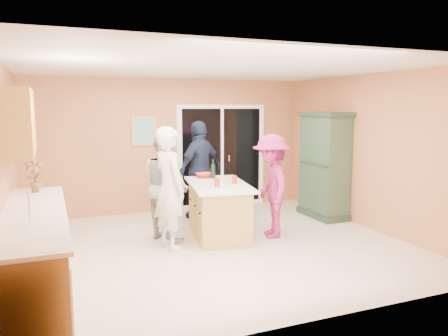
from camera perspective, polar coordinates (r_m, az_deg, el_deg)
name	(u,v)px	position (r m, az deg, el deg)	size (l,w,h in m)	color
floor	(217,246)	(6.59, -0.90, -10.13)	(5.50, 5.50, 0.00)	silver
ceiling	(217,67)	(6.30, -0.95, 13.00)	(5.50, 5.00, 0.10)	silver
wall_back	(172,145)	(8.68, -6.85, 2.95)	(5.50, 0.10, 2.60)	#EF9B62
wall_front	(314,189)	(4.10, 11.70, -2.65)	(5.50, 0.10, 2.60)	#EF9B62
wall_left	(6,169)	(5.92, -26.61, -0.12)	(0.10, 5.00, 2.60)	#EF9B62
wall_right	(370,152)	(7.73, 18.48, 1.99)	(0.10, 5.00, 2.60)	#EF9B62
left_cabinet_run	(35,260)	(5.06, -23.50, -10.94)	(0.65, 3.05, 1.24)	tan
upper_cabinets	(18,122)	(5.67, -25.36, 5.47)	(0.35, 1.60, 0.75)	tan
sliding_door	(222,156)	(9.00, -0.30, 1.58)	(1.90, 0.07, 2.10)	white
framed_picture	(144,131)	(8.51, -10.43, 4.80)	(0.46, 0.04, 0.56)	tan
kitchen_island	(218,211)	(6.99, -0.74, -5.68)	(1.14, 1.75, 0.85)	tan
green_hutch	(324,166)	(8.32, 12.98, 0.20)	(0.56, 1.07, 1.96)	#213624
woman_white	(170,188)	(6.34, -7.13, -2.63)	(0.65, 0.43, 1.78)	silver
woman_grey	(166,185)	(6.84, -7.57, -2.24)	(0.82, 0.64, 1.69)	#ADACAF
woman_navy	(200,170)	(8.07, -3.13, -0.22)	(1.06, 0.44, 1.81)	#192138
woman_magenta	(272,186)	(6.92, 6.23, -2.35)	(1.05, 0.61, 1.63)	#952059
serving_bowl	(204,175)	(7.49, -2.59, -0.95)	(0.30, 0.30, 0.07)	#A62812
tulip_vase	(34,175)	(6.21, -23.57, -0.89)	(0.24, 0.16, 0.45)	#A5101A
tumbler_near	(217,183)	(6.57, -0.93, -1.97)	(0.08, 0.08, 0.12)	#A62812
tumbler_far	(234,180)	(6.87, 1.36, -1.54)	(0.08, 0.08, 0.12)	#A62812
wine_bottle	(213,171)	(7.37, -1.45, -0.38)	(0.08, 0.08, 0.33)	black
white_plate	(225,191)	(6.24, 0.08, -3.00)	(0.20, 0.20, 0.01)	white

